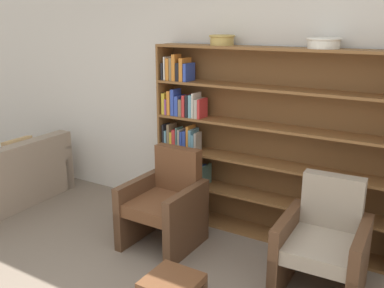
{
  "coord_description": "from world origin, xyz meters",
  "views": [
    {
      "loc": [
        1.57,
        -1.6,
        2.09
      ],
      "look_at": [
        -0.51,
        1.8,
        0.95
      ],
      "focal_mm": 40.0,
      "sensor_mm": 36.0,
      "label": 1
    }
  ],
  "objects": [
    {
      "name": "bowl_sage",
      "position": [
        0.59,
        2.15,
        1.92
      ],
      "size": [
        0.29,
        0.29,
        0.09
      ],
      "color": "silver",
      "rests_on": "bookshelf"
    },
    {
      "name": "footstool",
      "position": [
        0.02,
        0.66,
        0.23
      ],
      "size": [
        0.39,
        0.39,
        0.28
      ],
      "color": "brown",
      "rests_on": "ground"
    },
    {
      "name": "bookshelf",
      "position": [
        -0.09,
        2.17,
        0.93
      ],
      "size": [
        2.4,
        0.3,
        1.87
      ],
      "color": "brown",
      "rests_on": "ground"
    },
    {
      "name": "armchair_cushioned",
      "position": [
        0.88,
        1.5,
        0.41
      ],
      "size": [
        0.67,
        0.71,
        0.92
      ],
      "rotation": [
        0.0,
        0.0,
        3.18
      ],
      "color": "brown",
      "rests_on": "ground"
    },
    {
      "name": "bowl_copper",
      "position": [
        -0.39,
        2.15,
        1.93
      ],
      "size": [
        0.25,
        0.25,
        0.1
      ],
      "color": "tan",
      "rests_on": "bookshelf"
    },
    {
      "name": "armchair_leather",
      "position": [
        -0.62,
        1.5,
        0.41
      ],
      "size": [
        0.64,
        0.68,
        0.92
      ],
      "rotation": [
        0.0,
        0.0,
        3.14
      ],
      "color": "brown",
      "rests_on": "ground"
    },
    {
      "name": "wall_back",
      "position": [
        0.0,
        2.34,
        1.38
      ],
      "size": [
        12.0,
        0.06,
        2.75
      ],
      "color": "silver",
      "rests_on": "ground"
    }
  ]
}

